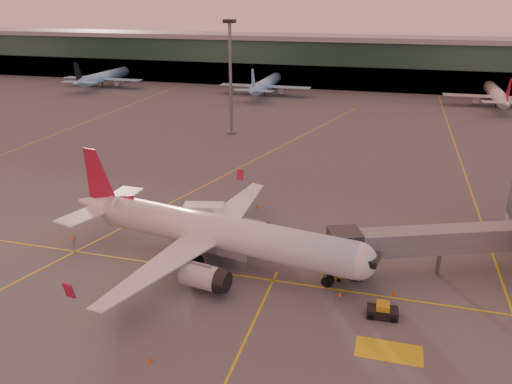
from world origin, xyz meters
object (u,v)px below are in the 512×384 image
(main_airplane, at_px, (212,232))
(pushback_tug, at_px, (382,311))
(catering_truck, at_px, (205,217))
(gpu_cart, at_px, (334,274))

(main_airplane, relative_size, pushback_tug, 12.67)
(catering_truck, distance_m, pushback_tug, 27.57)
(main_airplane, height_order, gpu_cart, main_airplane)
(main_airplane, relative_size, catering_truck, 6.94)
(gpu_cart, relative_size, pushback_tug, 0.73)
(main_airplane, xyz_separation_m, pushback_tug, (20.23, -6.15, -3.29))
(pushback_tug, bearing_deg, gpu_cart, 128.98)
(main_airplane, distance_m, gpu_cart, 14.96)
(catering_truck, bearing_deg, pushback_tug, -43.23)
(pushback_tug, bearing_deg, main_airplane, 159.42)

